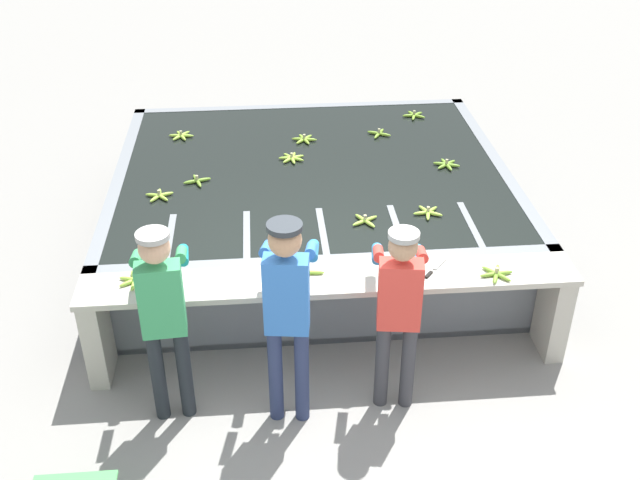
% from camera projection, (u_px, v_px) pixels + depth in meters
% --- Properties ---
extents(ground_plane, '(80.00, 80.00, 0.00)m').
position_uv_depth(ground_plane, '(333.00, 378.00, 6.25)').
color(ground_plane, gray).
rests_on(ground_plane, ground).
extents(wash_tank, '(4.02, 3.56, 0.87)m').
position_uv_depth(wash_tank, '(312.00, 206.00, 7.89)').
color(wash_tank, gray).
rests_on(wash_tank, ground).
extents(work_ledge, '(4.02, 0.45, 0.87)m').
position_uv_depth(work_ledge, '(330.00, 304.00, 6.12)').
color(work_ledge, '#B7B2A3').
rests_on(work_ledge, ground).
extents(worker_0, '(0.44, 0.73, 1.66)m').
position_uv_depth(worker_0, '(163.00, 308.00, 5.40)').
color(worker_0, '#1E2328').
rests_on(worker_0, ground).
extents(worker_1, '(0.47, 0.74, 1.75)m').
position_uv_depth(worker_1, '(287.00, 303.00, 5.34)').
color(worker_1, navy).
rests_on(worker_1, ground).
extents(worker_2, '(0.47, 0.73, 1.60)m').
position_uv_depth(worker_2, '(399.00, 303.00, 5.53)').
color(worker_2, '#38383D').
rests_on(worker_2, ground).
extents(banana_bunch_floating_0, '(0.28, 0.27, 0.08)m').
position_uv_depth(banana_bunch_floating_0, '(181.00, 136.00, 8.33)').
color(banana_bunch_floating_0, '#9EC642').
rests_on(banana_bunch_floating_0, wash_tank).
extents(banana_bunch_floating_1, '(0.27, 0.28, 0.08)m').
position_uv_depth(banana_bunch_floating_1, '(414.00, 115.00, 8.84)').
color(banana_bunch_floating_1, '#7FAD33').
rests_on(banana_bunch_floating_1, wash_tank).
extents(banana_bunch_floating_2, '(0.28, 0.28, 0.08)m').
position_uv_depth(banana_bunch_floating_2, '(304.00, 139.00, 8.25)').
color(banana_bunch_floating_2, '#8CB738').
rests_on(banana_bunch_floating_2, wash_tank).
extents(banana_bunch_floating_3, '(0.26, 0.26, 0.08)m').
position_uv_depth(banana_bunch_floating_3, '(365.00, 221.00, 6.73)').
color(banana_bunch_floating_3, '#9EC642').
rests_on(banana_bunch_floating_3, wash_tank).
extents(banana_bunch_floating_4, '(0.27, 0.28, 0.08)m').
position_uv_depth(banana_bunch_floating_4, '(446.00, 164.00, 7.71)').
color(banana_bunch_floating_4, '#75A333').
rests_on(banana_bunch_floating_4, wash_tank).
extents(banana_bunch_floating_5, '(0.28, 0.28, 0.08)m').
position_uv_depth(banana_bunch_floating_5, '(292.00, 158.00, 7.84)').
color(banana_bunch_floating_5, '#9EC642').
rests_on(banana_bunch_floating_5, wash_tank).
extents(banana_bunch_floating_6, '(0.28, 0.28, 0.08)m').
position_uv_depth(banana_bunch_floating_6, '(197.00, 181.00, 7.40)').
color(banana_bunch_floating_6, '#75A333').
rests_on(banana_bunch_floating_6, wash_tank).
extents(banana_bunch_floating_7, '(0.28, 0.27, 0.08)m').
position_uv_depth(banana_bunch_floating_7, '(159.00, 195.00, 7.13)').
color(banana_bunch_floating_7, '#9EC642').
rests_on(banana_bunch_floating_7, wash_tank).
extents(banana_bunch_floating_8, '(0.26, 0.26, 0.08)m').
position_uv_depth(banana_bunch_floating_8, '(379.00, 134.00, 8.38)').
color(banana_bunch_floating_8, '#7FAD33').
rests_on(banana_bunch_floating_8, wash_tank).
extents(banana_bunch_floating_9, '(0.27, 0.28, 0.08)m').
position_uv_depth(banana_bunch_floating_9, '(428.00, 212.00, 6.86)').
color(banana_bunch_floating_9, '#9EC642').
rests_on(banana_bunch_floating_9, wash_tank).
extents(banana_bunch_ledge_0, '(0.28, 0.28, 0.08)m').
position_uv_depth(banana_bunch_ledge_0, '(136.00, 280.00, 5.92)').
color(banana_bunch_ledge_0, '#9EC642').
rests_on(banana_bunch_ledge_0, work_ledge).
extents(banana_bunch_ledge_1, '(0.28, 0.27, 0.08)m').
position_uv_depth(banana_bunch_ledge_1, '(496.00, 274.00, 6.00)').
color(banana_bunch_ledge_1, '#75A333').
rests_on(banana_bunch_ledge_1, work_ledge).
extents(banana_bunch_ledge_2, '(0.28, 0.28, 0.08)m').
position_uv_depth(banana_bunch_ledge_2, '(307.00, 272.00, 6.01)').
color(banana_bunch_ledge_2, '#7FAD33').
rests_on(banana_bunch_ledge_2, work_ledge).
extents(knife_0, '(0.24, 0.29, 0.02)m').
position_uv_depth(knife_0, '(433.00, 271.00, 6.05)').
color(knife_0, silver).
rests_on(knife_0, work_ledge).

